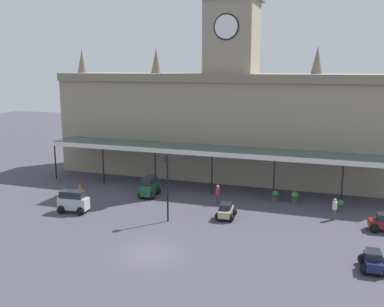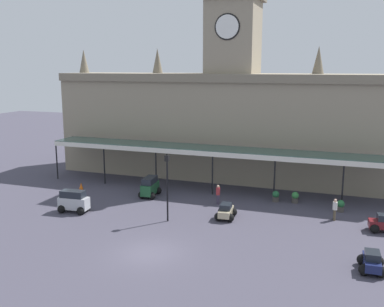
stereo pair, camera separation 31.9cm
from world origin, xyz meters
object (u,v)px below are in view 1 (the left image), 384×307
object	(u,v)px
car_silver_van	(73,203)
victorian_lamppost	(167,180)
car_navy_sedan	(373,262)
car_green_van	(149,188)
planter_forecourt_centre	(275,196)
planter_near_kerb	(340,205)
planter_by_canopy	(295,197)
pedestrian_near_entrance	(335,208)
car_beige_sedan	(226,212)
traffic_cone	(80,186)
pedestrian_beside_cars	(218,194)

from	to	relation	value
car_silver_van	victorian_lamppost	distance (m)	8.27
car_navy_sedan	car_silver_van	distance (m)	22.22
car_green_van	planter_forecourt_centre	size ratio (longest dim) A/B	2.57
victorian_lamppost	planter_near_kerb	xyz separation A→B (m)	(12.24, 6.66, -2.72)
car_green_van	planter_by_canopy	size ratio (longest dim) A/B	2.57
pedestrian_near_entrance	planter_by_canopy	distance (m)	4.76
car_green_van	victorian_lamppost	distance (m)	7.13
car_beige_sedan	car_navy_sedan	bearing A→B (deg)	-29.55
planter_by_canopy	pedestrian_near_entrance	bearing A→B (deg)	-45.78
car_green_van	traffic_cone	size ratio (longest dim) A/B	3.76
victorian_lamppost	pedestrian_near_entrance	bearing A→B (deg)	20.49
pedestrian_beside_cars	planter_forecourt_centre	size ratio (longest dim) A/B	1.74
car_navy_sedan	pedestrian_near_entrance	world-z (taller)	pedestrian_near_entrance
pedestrian_near_entrance	pedestrian_beside_cars	xyz separation A→B (m)	(-9.42, 0.84, 0.00)
car_beige_sedan	car_navy_sedan	size ratio (longest dim) A/B	1.01
car_green_van	car_silver_van	xyz separation A→B (m)	(-3.92, -5.96, 0.00)
car_green_van	planter_forecourt_centre	distance (m)	11.11
planter_forecourt_centre	pedestrian_near_entrance	bearing A→B (deg)	-32.74
car_beige_sedan	pedestrian_near_entrance	world-z (taller)	pedestrian_near_entrance
car_green_van	pedestrian_near_entrance	distance (m)	15.84
traffic_cone	planter_forecourt_centre	world-z (taller)	planter_forecourt_centre
pedestrian_near_entrance	planter_by_canopy	bearing A→B (deg)	134.22
victorian_lamppost	traffic_cone	size ratio (longest dim) A/B	7.93
car_green_van	car_navy_sedan	distance (m)	20.24
car_navy_sedan	traffic_cone	xyz separation A→B (m)	(-25.20, 8.97, -0.17)
pedestrian_near_entrance	planter_forecourt_centre	xyz separation A→B (m)	(-4.92, 3.16, -0.42)
car_beige_sedan	planter_near_kerb	bearing A→B (deg)	29.19
victorian_lamppost	car_navy_sedan	bearing A→B (deg)	-14.67
pedestrian_beside_cars	planter_forecourt_centre	distance (m)	5.09
car_silver_van	planter_near_kerb	world-z (taller)	car_silver_van
car_green_van	planter_near_kerb	size ratio (longest dim) A/B	2.57
victorian_lamppost	car_silver_van	bearing A→B (deg)	-176.02
pedestrian_near_entrance	planter_near_kerb	size ratio (longest dim) A/B	1.74
planter_by_canopy	car_navy_sedan	bearing A→B (deg)	-64.17
car_green_van	traffic_cone	bearing A→B (deg)	-178.96
pedestrian_beside_cars	planter_by_canopy	distance (m)	6.64
car_green_van	planter_near_kerb	distance (m)	16.27
car_green_van	pedestrian_beside_cars	bearing A→B (deg)	-1.31
planter_forecourt_centre	traffic_cone	bearing A→B (deg)	-172.70
car_silver_van	pedestrian_beside_cars	size ratio (longest dim) A/B	1.48
car_green_van	planter_forecourt_centre	bearing A→B (deg)	11.31
car_beige_sedan	planter_by_canopy	world-z (taller)	car_beige_sedan
pedestrian_near_entrance	pedestrian_beside_cars	distance (m)	9.46
car_silver_van	pedestrian_near_entrance	distance (m)	20.35
pedestrian_near_entrance	victorian_lamppost	xyz separation A→B (m)	(-11.84, -4.42, 2.30)
car_beige_sedan	planter_by_canopy	distance (m)	7.35
car_beige_sedan	victorian_lamppost	distance (m)	5.23
car_beige_sedan	pedestrian_near_entrance	distance (m)	8.22
car_navy_sedan	planter_forecourt_centre	xyz separation A→B (m)	(-7.18, 11.28, -0.01)
traffic_cone	car_green_van	bearing A→B (deg)	1.04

